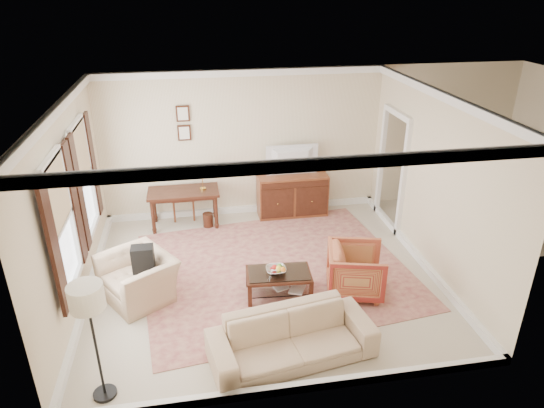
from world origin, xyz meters
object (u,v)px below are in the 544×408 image
object	(u,v)px
sideboard	(292,195)
tv	(293,152)
coffee_table	(279,278)
striped_armchair	(356,268)
writing_desk	(184,196)
sofa	(292,331)
club_armchair	(137,271)

from	to	relation	value
sideboard	tv	world-z (taller)	tv
coffee_table	striped_armchair	world-z (taller)	striped_armchair
writing_desk	tv	distance (m)	2.28
writing_desk	coffee_table	bearing A→B (deg)	-62.12
sofa	writing_desk	bearing A→B (deg)	98.49
tv	coffee_table	size ratio (longest dim) A/B	0.98
tv	sofa	bearing A→B (deg)	78.01
tv	club_armchair	bearing A→B (deg)	40.03
sideboard	striped_armchair	distance (m)	2.88
sideboard	striped_armchair	world-z (taller)	sideboard
coffee_table	striped_armchair	xyz separation A→B (m)	(1.17, -0.12, 0.11)
writing_desk	sideboard	distance (m)	2.17
tv	sofa	size ratio (longest dim) A/B	0.48
tv	coffee_table	world-z (taller)	tv
tv	club_armchair	world-z (taller)	tv
coffee_table	club_armchair	world-z (taller)	club_armchair
striped_armchair	coffee_table	bearing A→B (deg)	98.12
tv	striped_armchair	bearing A→B (deg)	97.69
tv	striped_armchair	distance (m)	3.01
sideboard	striped_armchair	xyz separation A→B (m)	(0.38, -2.86, -0.01)
striped_armchair	sideboard	bearing A→B (deg)	21.77
writing_desk	club_armchair	world-z (taller)	club_armchair
writing_desk	club_armchair	distance (m)	2.40
tv	coffee_table	distance (m)	3.01
tv	sofa	xyz separation A→B (m)	(-0.86, -4.07, -0.95)
coffee_table	sofa	size ratio (longest dim) A/B	0.48
sofa	club_armchair	bearing A→B (deg)	130.66
striped_armchair	sofa	world-z (taller)	striped_armchair
coffee_table	sideboard	bearing A→B (deg)	74.03
writing_desk	sofa	distance (m)	4.16
club_armchair	sofa	distance (m)	2.60
writing_desk	club_armchair	size ratio (longest dim) A/B	1.28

